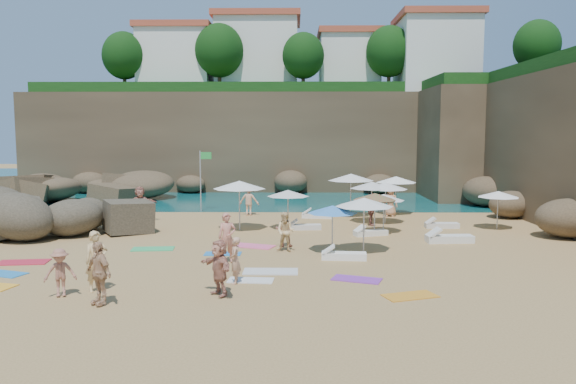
{
  "coord_description": "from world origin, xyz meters",
  "views": [
    {
      "loc": [
        2.33,
        -23.68,
        4.89
      ],
      "look_at": [
        2.0,
        3.0,
        2.0
      ],
      "focal_mm": 35.0,
      "sensor_mm": 36.0,
      "label": 1
    }
  ],
  "objects_px": {
    "flag_pole": "(202,173)",
    "person_stand_3": "(371,211)",
    "parasol_2": "(498,194)",
    "person_stand_4": "(390,201)",
    "person_stand_0": "(97,261)",
    "person_stand_2": "(249,200)",
    "lounger_0": "(317,216)",
    "parasol_1": "(351,177)",
    "person_stand_6": "(235,260)",
    "person_stand_5": "(140,204)",
    "person_stand_1": "(284,229)",
    "parasol_0": "(239,185)",
    "rock_outcrop": "(65,232)"
  },
  "relations": [
    {
      "from": "flag_pole",
      "to": "person_stand_3",
      "type": "xyz_separation_m",
      "value": [
        9.62,
        -5.11,
        -1.59
      ]
    },
    {
      "from": "parasol_2",
      "to": "person_stand_4",
      "type": "relative_size",
      "value": 1.18
    },
    {
      "from": "person_stand_0",
      "to": "person_stand_2",
      "type": "bearing_deg",
      "value": 46.82
    },
    {
      "from": "flag_pole",
      "to": "lounger_0",
      "type": "bearing_deg",
      "value": -20.07
    },
    {
      "from": "parasol_1",
      "to": "person_stand_6",
      "type": "relative_size",
      "value": 1.73
    },
    {
      "from": "parasol_2",
      "to": "person_stand_2",
      "type": "height_order",
      "value": "parasol_2"
    },
    {
      "from": "person_stand_5",
      "to": "lounger_0",
      "type": "bearing_deg",
      "value": -19.01
    },
    {
      "from": "parasol_2",
      "to": "person_stand_3",
      "type": "bearing_deg",
      "value": 171.29
    },
    {
      "from": "person_stand_3",
      "to": "flag_pole",
      "type": "bearing_deg",
      "value": 82.98
    },
    {
      "from": "person_stand_0",
      "to": "person_stand_1",
      "type": "distance_m",
      "value": 8.81
    },
    {
      "from": "parasol_1",
      "to": "lounger_0",
      "type": "distance_m",
      "value": 2.95
    },
    {
      "from": "flag_pole",
      "to": "parasol_2",
      "type": "relative_size",
      "value": 1.83
    },
    {
      "from": "person_stand_2",
      "to": "person_stand_6",
      "type": "bearing_deg",
      "value": 100.94
    },
    {
      "from": "parasol_0",
      "to": "rock_outcrop",
      "type": "bearing_deg",
      "value": -175.19
    },
    {
      "from": "rock_outcrop",
      "to": "person_stand_0",
      "type": "xyz_separation_m",
      "value": [
        5.14,
        -10.04,
        0.94
      ]
    },
    {
      "from": "parasol_2",
      "to": "person_stand_1",
      "type": "height_order",
      "value": "parasol_2"
    },
    {
      "from": "person_stand_4",
      "to": "person_stand_5",
      "type": "bearing_deg",
      "value": -154.65
    },
    {
      "from": "lounger_0",
      "to": "person_stand_2",
      "type": "distance_m",
      "value": 4.16
    },
    {
      "from": "parasol_2",
      "to": "lounger_0",
      "type": "bearing_deg",
      "value": 158.32
    },
    {
      "from": "person_stand_1",
      "to": "person_stand_2",
      "type": "bearing_deg",
      "value": -78.15
    },
    {
      "from": "person_stand_2",
      "to": "parasol_1",
      "type": "bearing_deg",
      "value": -175.72
    },
    {
      "from": "parasol_0",
      "to": "person_stand_3",
      "type": "bearing_deg",
      "value": 11.86
    },
    {
      "from": "rock_outcrop",
      "to": "person_stand_3",
      "type": "distance_m",
      "value": 15.36
    },
    {
      "from": "parasol_0",
      "to": "person_stand_3",
      "type": "height_order",
      "value": "parasol_0"
    },
    {
      "from": "parasol_2",
      "to": "person_stand_4",
      "type": "xyz_separation_m",
      "value": [
        -4.65,
        4.24,
        -0.9
      ]
    },
    {
      "from": "person_stand_4",
      "to": "person_stand_6",
      "type": "relative_size",
      "value": 1.14
    },
    {
      "from": "parasol_0",
      "to": "lounger_0",
      "type": "height_order",
      "value": "parasol_0"
    },
    {
      "from": "person_stand_1",
      "to": "person_stand_6",
      "type": "bearing_deg",
      "value": 73.76
    },
    {
      "from": "parasol_1",
      "to": "person_stand_0",
      "type": "distance_m",
      "value": 17.99
    },
    {
      "from": "person_stand_4",
      "to": "parasol_2",
      "type": "bearing_deg",
      "value": -25.03
    },
    {
      "from": "parasol_2",
      "to": "person_stand_0",
      "type": "height_order",
      "value": "parasol_2"
    },
    {
      "from": "rock_outcrop",
      "to": "parasol_1",
      "type": "distance_m",
      "value": 15.54
    },
    {
      "from": "flag_pole",
      "to": "parasol_0",
      "type": "xyz_separation_m",
      "value": [
        2.9,
        -6.52,
        -0.11
      ]
    },
    {
      "from": "person_stand_6",
      "to": "lounger_0",
      "type": "bearing_deg",
      "value": 167.32
    },
    {
      "from": "parasol_0",
      "to": "parasol_1",
      "type": "bearing_deg",
      "value": 37.73
    },
    {
      "from": "person_stand_1",
      "to": "person_stand_2",
      "type": "distance_m",
      "value": 9.23
    },
    {
      "from": "parasol_1",
      "to": "parasol_2",
      "type": "distance_m",
      "value": 8.11
    },
    {
      "from": "lounger_0",
      "to": "person_stand_3",
      "type": "bearing_deg",
      "value": -37.36
    },
    {
      "from": "person_stand_4",
      "to": "flag_pole",
      "type": "bearing_deg",
      "value": -171.94
    },
    {
      "from": "person_stand_0",
      "to": "person_stand_4",
      "type": "xyz_separation_m",
      "value": [
        11.59,
        15.45,
        -0.08
      ]
    },
    {
      "from": "person_stand_3",
      "to": "parasol_2",
      "type": "bearing_deg",
      "value": -77.75
    },
    {
      "from": "parasol_2",
      "to": "person_stand_5",
      "type": "distance_m",
      "value": 18.76
    },
    {
      "from": "person_stand_1",
      "to": "person_stand_6",
      "type": "distance_m",
      "value": 6.02
    },
    {
      "from": "person_stand_0",
      "to": "person_stand_2",
      "type": "distance_m",
      "value": 16.1
    },
    {
      "from": "lounger_0",
      "to": "person_stand_2",
      "type": "bearing_deg",
      "value": 172.26
    },
    {
      "from": "parasol_1",
      "to": "person_stand_5",
      "type": "xyz_separation_m",
      "value": [
        -11.66,
        -1.88,
        -1.31
      ]
    },
    {
      "from": "person_stand_1",
      "to": "person_stand_6",
      "type": "xyz_separation_m",
      "value": [
        -1.47,
        -5.84,
        0.01
      ]
    },
    {
      "from": "person_stand_0",
      "to": "person_stand_1",
      "type": "bearing_deg",
      "value": 19.37
    },
    {
      "from": "person_stand_2",
      "to": "person_stand_3",
      "type": "bearing_deg",
      "value": 159.75
    },
    {
      "from": "rock_outcrop",
      "to": "parasol_0",
      "type": "xyz_separation_m",
      "value": [
        8.47,
        0.71,
        2.26
      ]
    }
  ]
}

